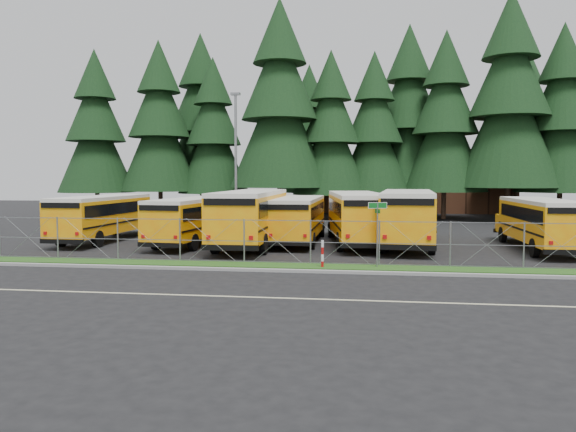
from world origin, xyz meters
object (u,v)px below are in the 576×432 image
at_px(bus_2, 196,221).
at_px(bus_east, 540,225).
at_px(bus_0, 105,218).
at_px(bus_5, 356,218).
at_px(street_sign, 377,221).
at_px(bus_6, 407,218).
at_px(striped_bollard, 322,254).
at_px(light_standard, 236,155).
at_px(bus_4, 299,220).
at_px(bus_3, 252,218).

distance_m(bus_2, bus_east, 18.84).
distance_m(bus_0, bus_2, 5.98).
height_order(bus_5, street_sign, bus_5).
xyz_separation_m(bus_6, bus_east, (6.83, -0.82, -0.19)).
xyz_separation_m(bus_0, bus_5, (15.07, 0.51, 0.12)).
xyz_separation_m(striped_bollard, light_standard, (-7.94, 17.67, 4.90)).
relative_size(bus_2, bus_6, 0.86).
bearing_deg(bus_0, bus_east, -0.76).
relative_size(bus_5, bus_6, 0.96).
distance_m(bus_2, bus_4, 6.00).
relative_size(bus_5, street_sign, 4.04).
height_order(bus_2, bus_6, bus_6).
bearing_deg(light_standard, bus_4, -55.80).
bearing_deg(bus_3, light_standard, 107.29).
bearing_deg(bus_5, light_standard, 128.49).
distance_m(bus_4, light_standard, 11.19).
distance_m(bus_0, street_sign, 18.02).
bearing_deg(bus_6, light_standard, 146.43).
bearing_deg(bus_6, bus_east, -2.78).
relative_size(bus_3, bus_4, 1.16).
bearing_deg(street_sign, bus_2, 144.67).
relative_size(bus_0, bus_4, 1.02).
height_order(bus_3, bus_5, bus_3).
distance_m(bus_6, light_standard, 15.71).
height_order(bus_2, light_standard, light_standard).
relative_size(bus_4, striped_bollard, 8.53).
relative_size(bus_2, street_sign, 3.63).
bearing_deg(bus_east, bus_4, 173.22).
bearing_deg(bus_5, bus_east, -14.93).
height_order(bus_east, light_standard, light_standard).
relative_size(bus_2, light_standard, 1.01).
bearing_deg(bus_east, bus_6, 172.99).
relative_size(bus_3, bus_6, 1.00).
distance_m(bus_6, bus_east, 6.88).
relative_size(bus_2, bus_4, 1.00).
height_order(bus_2, bus_3, bus_3).
xyz_separation_m(bus_5, street_sign, (1.08, -8.49, 0.54)).
distance_m(bus_3, bus_6, 8.72).
distance_m(bus_0, bus_4, 11.77).
xyz_separation_m(bus_2, bus_3, (3.39, -0.44, 0.21)).
bearing_deg(bus_6, bus_4, 177.71).
height_order(bus_4, bus_east, bus_east).
xyz_separation_m(bus_4, bus_5, (3.33, -0.25, 0.15)).
xyz_separation_m(bus_3, bus_east, (15.45, 0.43, -0.20)).
bearing_deg(street_sign, bus_5, 97.23).
bearing_deg(bus_0, bus_6, 1.20).
xyz_separation_m(bus_east, street_sign, (-8.62, -7.23, 0.68)).
distance_m(street_sign, light_standard, 20.43).
xyz_separation_m(bus_2, bus_4, (5.81, 1.50, 0.00)).
height_order(bus_3, striped_bollard, bus_3).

